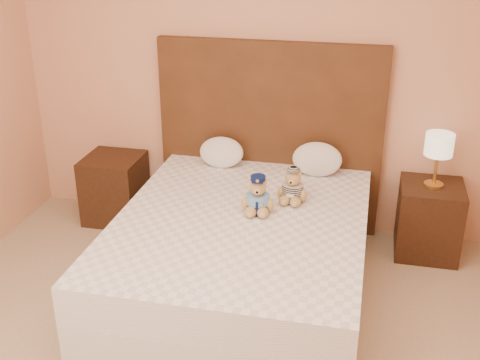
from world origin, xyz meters
name	(u,v)px	position (x,y,z in m)	size (l,w,h in m)	color
room_walls	(205,45)	(0.00, 0.46, 1.81)	(4.04, 4.52, 2.72)	tan
bed	(241,255)	(0.00, 1.20, 0.28)	(1.60, 2.00, 0.55)	white
headboard	(269,137)	(0.00, 2.21, 0.75)	(1.75, 0.08, 1.50)	#512E18
nightstand_left	(115,188)	(-1.25, 2.00, 0.28)	(0.45, 0.45, 0.55)	#371D11
nightstand_right	(429,219)	(1.25, 2.00, 0.28)	(0.45, 0.45, 0.55)	#371D11
lamp	(439,147)	(1.25, 2.00, 0.85)	(0.20, 0.20, 0.40)	gold
teddy_police	(258,195)	(0.09, 1.30, 0.68)	(0.22, 0.21, 0.26)	#AE8543
teddy_prisoner	(293,186)	(0.29, 1.51, 0.67)	(0.21, 0.20, 0.24)	#AE8543
pillow_left	(221,151)	(-0.34, 2.03, 0.67)	(0.35, 0.22, 0.24)	white
pillow_right	(317,158)	(0.40, 2.03, 0.68)	(0.37, 0.24, 0.26)	white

